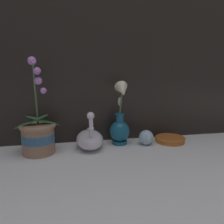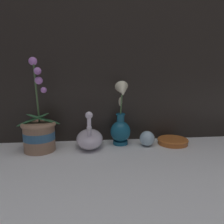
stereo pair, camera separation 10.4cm
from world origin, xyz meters
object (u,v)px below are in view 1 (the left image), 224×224
Objects in this scene: blue_vase at (120,124)px; orchid_potted_plant at (38,135)px; glass_sphere at (146,137)px; amber_dish at (170,139)px; swan_figurine at (90,138)px.

orchid_potted_plant is at bearing -173.26° from blue_vase.
amber_dish is at bearing 5.92° from glass_sphere.
orchid_potted_plant is at bearing -174.30° from swan_figurine.
glass_sphere is at bearing -1.26° from swan_figurine.
swan_figurine is at bearing 178.74° from glass_sphere.
orchid_potted_plant is 0.52m from glass_sphere.
orchid_potted_plant is at bearing -178.13° from glass_sphere.
swan_figurine is 0.28m from glass_sphere.
amber_dish is (0.65, 0.03, -0.07)m from orchid_potted_plant.
glass_sphere reaches higher than amber_dish.
blue_vase is (0.39, 0.05, 0.02)m from orchid_potted_plant.
swan_figurine is at bearing -178.91° from amber_dish.
orchid_potted_plant reaches higher than blue_vase.
blue_vase is 2.07× the size of amber_dish.
orchid_potted_plant is 2.05× the size of swan_figurine.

